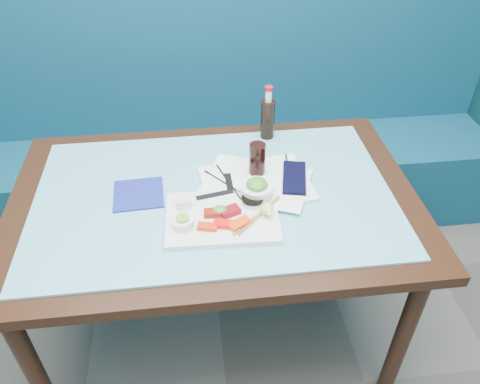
{
  "coord_description": "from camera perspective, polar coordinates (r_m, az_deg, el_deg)",
  "views": [
    {
      "loc": [
        -0.06,
        0.21,
        1.78
      ],
      "look_at": [
        0.08,
        1.4,
        0.8
      ],
      "focal_mm": 35.0,
      "sensor_mm": 36.0,
      "label": 1
    }
  ],
  "objects": [
    {
      "name": "cola_bottle_cap",
      "position": [
        1.8,
        3.54,
        12.49
      ],
      "size": [
        0.04,
        0.04,
        0.01
      ],
      "primitive_type": "cylinder",
      "rotation": [
        0.0,
        0.0,
        -0.42
      ],
      "color": "red",
      "rests_on": "cola_bottle_neck"
    },
    {
      "name": "paper_placemat",
      "position": [
        1.64,
        2.0,
        1.24
      ],
      "size": [
        0.43,
        0.37,
        0.0
      ],
      "primitive_type": "cube",
      "rotation": [
        0.0,
        0.0,
        -0.4
      ],
      "color": "white",
      "rests_on": "serving_tray"
    },
    {
      "name": "wasabi_fill",
      "position": [
        1.45,
        -7.04,
        -3.18
      ],
      "size": [
        0.05,
        0.05,
        0.01
      ],
      "primitive_type": "cylinder",
      "rotation": [
        0.0,
        0.0,
        0.27
      ],
      "color": "#74A334",
      "rests_on": "ramekin_wasabi"
    },
    {
      "name": "cola_glass",
      "position": [
        1.65,
        2.11,
        4.05
      ],
      "size": [
        0.07,
        0.07,
        0.12
      ],
      "primitive_type": "cylinder",
      "rotation": [
        0.0,
        0.0,
        0.23
      ],
      "color": "black",
      "rests_on": "serving_tray"
    },
    {
      "name": "seaweed_garnish",
      "position": [
        1.49,
        -2.42,
        -2.25
      ],
      "size": [
        0.06,
        0.06,
        0.03
      ],
      "primitive_type": "ellipsoid",
      "rotation": [
        0.0,
        0.0,
        0.4
      ],
      "color": "#37861F",
      "rests_on": "sashimi_plate"
    },
    {
      "name": "black_chopstick_b",
      "position": [
        1.62,
        -1.14,
        0.86
      ],
      "size": [
        0.08,
        0.25,
        0.01
      ],
      "primitive_type": "cylinder",
      "rotation": [
        1.57,
        0.0,
        0.3
      ],
      "color": "black",
      "rests_on": "serving_tray"
    },
    {
      "name": "ginger_fill",
      "position": [
        1.52,
        -6.91,
        -1.08
      ],
      "size": [
        0.05,
        0.05,
        0.01
      ],
      "primitive_type": "cylinder",
      "rotation": [
        0.0,
        0.0,
        0.04
      ],
      "color": "beige",
      "rests_on": "ramekin_ginger"
    },
    {
      "name": "black_chopstick_a",
      "position": [
        1.62,
        -1.42,
        0.83
      ],
      "size": [
        0.16,
        0.19,
        0.01
      ],
      "primitive_type": "cylinder",
      "rotation": [
        1.57,
        0.0,
        0.68
      ],
      "color": "black",
      "rests_on": "serving_tray"
    },
    {
      "name": "seaweed_bowl",
      "position": [
        1.56,
        2.05,
        0.15
      ],
      "size": [
        0.13,
        0.13,
        0.04
      ],
      "primitive_type": "cylinder",
      "rotation": [
        0.0,
        0.0,
        -0.18
      ],
      "color": "white",
      "rests_on": "serving_tray"
    },
    {
      "name": "serving_tray",
      "position": [
        1.64,
        1.99,
        1.02
      ],
      "size": [
        0.4,
        0.32,
        0.01
      ],
      "primitive_type": "cube",
      "rotation": [
        0.0,
        0.0,
        0.13
      ],
      "color": "white",
      "rests_on": "glass_top"
    },
    {
      "name": "soy_fill",
      "position": [
        1.53,
        1.55,
        -0.8
      ],
      "size": [
        0.08,
        0.08,
        0.01
      ],
      "primitive_type": "cylinder",
      "rotation": [
        0.0,
        0.0,
        0.06
      ],
      "color": "black",
      "rests_on": "soy_dish"
    },
    {
      "name": "wooden_chopstick_a",
      "position": [
        1.49,
        2.08,
        -2.8
      ],
      "size": [
        0.17,
        0.17,
        0.01
      ],
      "primitive_type": "cylinder",
      "rotation": [
        1.57,
        0.0,
        -0.8
      ],
      "color": "#9F814A",
      "rests_on": "sashimi_plate"
    },
    {
      "name": "tuna_right",
      "position": [
        1.49,
        -1.26,
        -2.37
      ],
      "size": [
        0.07,
        0.06,
        0.02
      ],
      "primitive_type": "cube",
      "rotation": [
        0.0,
        0.0,
        0.38
      ],
      "color": "maroon",
      "rests_on": "sashimi_plate"
    },
    {
      "name": "cola_bottle_body",
      "position": [
        1.87,
        3.38,
        8.83
      ],
      "size": [
        0.07,
        0.07,
        0.16
      ],
      "primitive_type": "cylinder",
      "rotation": [
        0.0,
        0.0,
        0.3
      ],
      "color": "black",
      "rests_on": "glass_top"
    },
    {
      "name": "lemon_wedge",
      "position": [
        1.47,
        3.53,
        -2.52
      ],
      "size": [
        0.05,
        0.04,
        0.05
      ],
      "primitive_type": "cone",
      "rotation": [
        1.57,
        0.0,
        0.18
      ],
      "color": "#F4F173",
      "rests_on": "sashimi_plate"
    },
    {
      "name": "tuna_left",
      "position": [
        1.49,
        -3.36,
        -2.57
      ],
      "size": [
        0.06,
        0.04,
        0.02
      ],
      "primitive_type": "cube",
      "rotation": [
        0.0,
        0.0,
        -0.05
      ],
      "color": "maroon",
      "rests_on": "sashimi_plate"
    },
    {
      "name": "seaweed_salad",
      "position": [
        1.55,
        2.07,
        0.95
      ],
      "size": [
        0.09,
        0.09,
        0.04
      ],
      "primitive_type": "ellipsoid",
      "rotation": [
        0.0,
        0.0,
        0.3
      ],
      "color": "#338E20",
      "rests_on": "seaweed_bowl"
    },
    {
      "name": "dining_table",
      "position": [
        1.67,
        -3.09,
        -2.68
      ],
      "size": [
        1.4,
        0.9,
        0.75
      ],
      "color": "black",
      "rests_on": "ground"
    },
    {
      "name": "glass_top",
      "position": [
        1.61,
        -3.2,
        -0.36
      ],
      "size": [
        1.22,
        0.76,
        0.01
      ],
      "primitive_type": "cube",
      "color": "#61B1C3",
      "rests_on": "dining_table"
    },
    {
      "name": "fork",
      "position": [
        1.74,
        5.72,
        3.75
      ],
      "size": [
        0.02,
        0.08,
        0.01
      ],
      "primitive_type": "cylinder",
      "rotation": [
        1.57,
        0.0,
        -0.12
      ],
      "color": "silver",
      "rests_on": "serving_tray"
    },
    {
      "name": "blue_napkin",
      "position": [
        1.64,
        -12.27,
        -0.24
      ],
      "size": [
        0.18,
        0.18,
        0.01
      ],
      "primitive_type": "cube",
      "rotation": [
        0.0,
        0.0,
        0.05
      ],
      "color": "navy",
      "rests_on": "glass_top"
    },
    {
      "name": "soy_dish",
      "position": [
        1.54,
        1.54,
        -1.11
      ],
      "size": [
        0.08,
        0.08,
        0.02
      ],
      "primitive_type": "cylinder",
      "rotation": [
        0.0,
        0.0,
        -0.01
      ],
      "color": "white",
      "rests_on": "sashimi_plate"
    },
    {
      "name": "ramekin_ginger",
      "position": [
        1.53,
        -6.86,
        -1.53
      ],
      "size": [
        0.05,
        0.05,
        0.02
      ],
      "primitive_type": "cylinder",
      "rotation": [
        0.0,
        0.0,
        0.06
      ],
      "color": "white",
      "rests_on": "sashimi_plate"
    },
    {
      "name": "salmon_mid",
      "position": [
        1.45,
        -2.02,
        -3.94
      ],
      "size": [
        0.07,
        0.05,
        0.02
      ],
      "primitive_type": "cube",
      "rotation": [
        0.0,
        0.0,
        -0.25
      ],
      "color": "#F91409",
      "rests_on": "sashimi_plate"
    },
    {
      "name": "ramekin_wasabi",
      "position": [
        1.46,
        -6.98,
        -3.73
      ],
      "size": [
        0.08,
        0.08,
        0.03
      ],
      "primitive_type": "cylinder",
      "rotation": [
        0.0,
        0.0,
        -0.22
      ],
      "color": "white",
      "rests_on": "sashimi_plate"
    },
    {
      "name": "navy_pouch",
      "position": [
        1.66,
        6.63,
        1.74
      ],
      "size": [
        0.12,
        0.2,
        0.01
      ],
      "primitive_type": "cube",
      "rotation": [
        0.0,
        0.0,
        -0.21
      ],
      "color": "black",
      "rests_on": "serving_tray"
    },
    {
      "name": "sashimi_plate",
      "position": [
        1.5,
        -2.18,
        -3.13
      ],
      "size": [
        0.37,
        0.27,
        0.02
      ],
      "primitive_type": "cube",
      "rotation": [
        0.0,
        0.0,
        -0.04
      ],
      "color": "white",
      "rests_on": "glass_top"
    },
    {
      "name": "tray_sleeve",
      "position": [
        1.62,
        -1.28,
        0.81
      ],
      "size": [
        0.03,
        0.14,
        0.0
      ],
      "primitive_type": "cube",
      "rotation": [
        0.0,
        0.0,
        0.02
      ],
      "color": "black",
      "rests_on": "serving_tray"
    },
    {
      "name": "salmon_left",
      "position": [
        1.45,
        -3.97,
        -4.24
      ],
      "size": [
        0.07,
        0.04,
        0.01
      ],
      "primitive_type": "cube",
      "rotation": [
        0.0,
        0.0,
        -0.23
      ],
      "color": "red",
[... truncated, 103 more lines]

